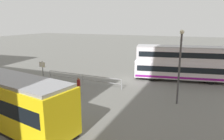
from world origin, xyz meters
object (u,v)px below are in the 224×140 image
object	(u,v)px
pedestrian_near_railing	(79,85)
double_decker_bus	(182,63)
info_sign	(42,67)
street_lamp	(180,61)

from	to	relation	value
pedestrian_near_railing	double_decker_bus	bearing A→B (deg)	-134.68
info_sign	street_lamp	bearing A→B (deg)	175.05
street_lamp	double_decker_bus	bearing A→B (deg)	-87.80
double_decker_bus	pedestrian_near_railing	bearing A→B (deg)	45.32
double_decker_bus	street_lamp	world-z (taller)	street_lamp
info_sign	street_lamp	xyz separation A→B (m)	(-15.20, 1.32, 2.06)
pedestrian_near_railing	info_sign	xyz separation A→B (m)	(6.26, -2.34, 0.67)
street_lamp	pedestrian_near_railing	bearing A→B (deg)	6.51
info_sign	pedestrian_near_railing	bearing A→B (deg)	159.54
pedestrian_near_railing	street_lamp	xyz separation A→B (m)	(-8.93, -1.02, 2.73)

